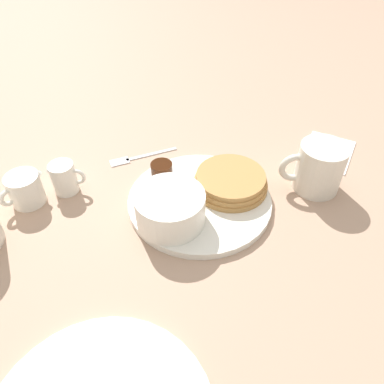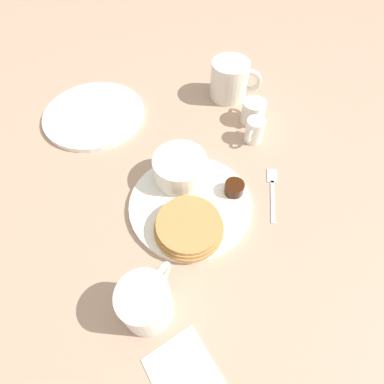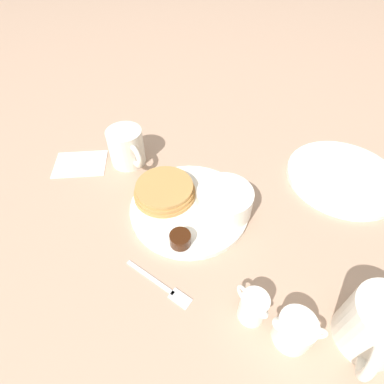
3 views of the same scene
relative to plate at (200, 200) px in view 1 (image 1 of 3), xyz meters
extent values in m
plane|color=tan|center=(0.00, 0.00, -0.01)|extent=(4.00, 4.00, 0.00)
cylinder|color=white|center=(0.00, 0.00, 0.00)|extent=(0.24, 0.24, 0.01)
cylinder|color=#B78447|center=(0.05, -0.02, 0.01)|extent=(0.13, 0.13, 0.01)
cylinder|color=#B78447|center=(0.05, -0.02, 0.02)|extent=(0.12, 0.12, 0.01)
cylinder|color=#B78447|center=(0.05, -0.02, 0.03)|extent=(0.12, 0.12, 0.01)
cylinder|color=white|center=(-0.07, 0.00, 0.03)|extent=(0.11, 0.11, 0.05)
cylinder|color=white|center=(-0.07, 0.00, 0.05)|extent=(0.09, 0.09, 0.01)
cylinder|color=#38190A|center=(0.00, 0.09, 0.02)|extent=(0.04, 0.04, 0.02)
cylinder|color=white|center=(-0.09, 0.02, 0.02)|extent=(0.04, 0.04, 0.02)
sphere|color=white|center=(-0.09, 0.02, 0.03)|extent=(0.02, 0.02, 0.02)
cylinder|color=silver|center=(0.17, -0.12, 0.04)|extent=(0.08, 0.08, 0.08)
torus|color=silver|center=(0.14, -0.09, 0.04)|extent=(0.05, 0.05, 0.06)
cylinder|color=white|center=(-0.13, 0.19, 0.02)|extent=(0.04, 0.04, 0.06)
torus|color=white|center=(-0.12, 0.17, 0.02)|extent=(0.02, 0.03, 0.03)
cone|color=white|center=(-0.14, 0.20, 0.05)|extent=(0.01, 0.01, 0.01)
cylinder|color=white|center=(-0.19, 0.21, 0.02)|extent=(0.05, 0.05, 0.05)
torus|color=white|center=(-0.22, 0.21, 0.02)|extent=(0.03, 0.01, 0.03)
cone|color=white|center=(-0.16, 0.21, 0.04)|extent=(0.02, 0.02, 0.01)
cube|color=silver|center=(0.04, 0.16, 0.00)|extent=(0.09, 0.05, 0.00)
cube|color=silver|center=(-0.02, 0.19, 0.00)|extent=(0.04, 0.03, 0.00)
cube|color=white|center=(0.28, -0.09, 0.00)|extent=(0.14, 0.12, 0.00)
camera|label=1|loc=(-0.34, -0.29, 0.43)|focal=35.00mm
camera|label=2|loc=(0.30, -0.09, 0.49)|focal=28.00mm
camera|label=3|loc=(-0.07, 0.38, 0.46)|focal=28.00mm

